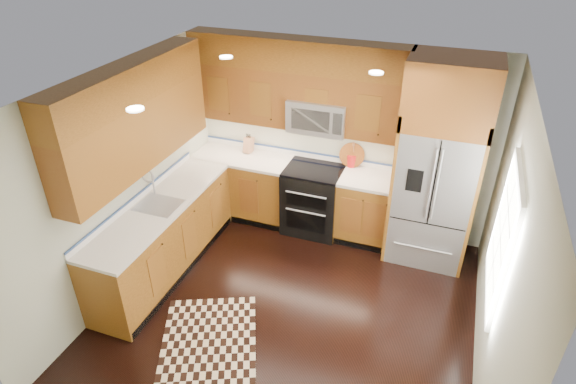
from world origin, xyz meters
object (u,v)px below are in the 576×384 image
(knife_block, at_px, (249,145))
(utensil_crock, at_px, (352,158))
(rug, at_px, (208,355))
(refrigerator, at_px, (438,165))
(range, at_px, (313,200))

(knife_block, height_order, utensil_crock, utensil_crock)
(rug, distance_m, knife_block, 3.02)
(refrigerator, relative_size, utensil_crock, 7.52)
(range, bearing_deg, utensil_crock, 31.65)
(refrigerator, xyz_separation_m, utensil_crock, (-1.11, 0.31, -0.24))
(range, xyz_separation_m, refrigerator, (1.55, -0.04, 0.83))
(utensil_crock, bearing_deg, refrigerator, -15.57)
(refrigerator, height_order, utensil_crock, refrigerator)
(knife_block, xyz_separation_m, utensil_crock, (1.47, 0.07, 0.01))
(rug, relative_size, knife_block, 5.90)
(rug, bearing_deg, knife_block, 80.83)
(utensil_crock, bearing_deg, knife_block, -177.11)
(refrigerator, bearing_deg, utensil_crock, 164.43)
(refrigerator, bearing_deg, rug, -126.68)
(range, xyz_separation_m, knife_block, (-1.03, 0.20, 0.58))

